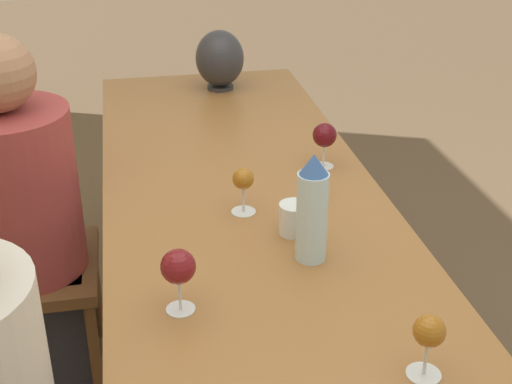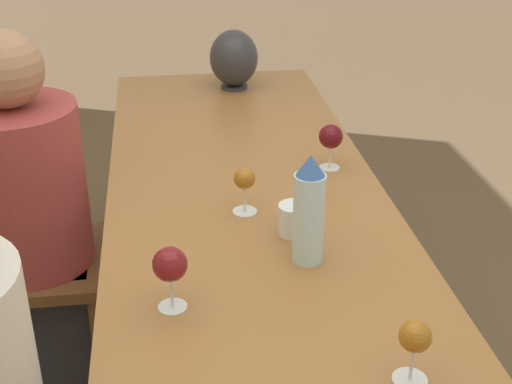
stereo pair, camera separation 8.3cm
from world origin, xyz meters
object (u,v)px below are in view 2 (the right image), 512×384
object	(u,v)px
wine_glass_0	(331,138)
chair_far	(8,244)
water_tumbler	(293,219)
water_bottle	(309,211)
wine_glass_4	(245,181)
vase	(234,58)
wine_glass_2	(170,266)
wine_glass_3	(415,339)
person_far	(32,208)

from	to	relation	value
wine_glass_0	chair_far	distance (m)	1.09
water_tumbler	wine_glass_0	xyz separation A→B (m)	(0.39, -0.19, 0.06)
wine_glass_0	chair_far	size ratio (longest dim) A/B	0.15
water_bottle	wine_glass_0	xyz separation A→B (m)	(0.52, -0.18, -0.03)
wine_glass_0	wine_glass_4	distance (m)	0.39
vase	wine_glass_2	world-z (taller)	vase
vase	wine_glass_2	distance (m)	1.52
water_bottle	water_tumbler	bearing A→B (deg)	5.02
water_tumbler	chair_far	world-z (taller)	chair_far
wine_glass_3	chair_far	distance (m)	1.47
water_bottle	wine_glass_3	bearing A→B (deg)	-166.61
water_bottle	wine_glass_2	bearing A→B (deg)	114.59
water_tumbler	person_far	distance (m)	0.90
wine_glass_2	wine_glass_4	world-z (taller)	wine_glass_2
water_tumbler	person_far	size ratio (longest dim) A/B	0.07
chair_far	water_bottle	bearing A→B (deg)	-124.93
vase	wine_glass_4	xyz separation A→B (m)	(-1.07, 0.09, -0.03)
wine_glass_2	wine_glass_4	bearing A→B (deg)	-27.18
water_bottle	water_tumbler	world-z (taller)	water_bottle
wine_glass_4	person_far	xyz separation A→B (m)	(0.33, 0.64, -0.22)
chair_far	person_far	distance (m)	0.16
wine_glass_4	chair_far	xyz separation A→B (m)	(0.33, 0.73, -0.34)
vase	wine_glass_2	size ratio (longest dim) A/B	1.58
water_bottle	wine_glass_2	xyz separation A→B (m)	(-0.15, 0.34, -0.03)
chair_far	person_far	world-z (taller)	person_far
wine_glass_3	chair_far	bearing A→B (deg)	42.44
wine_glass_0	person_far	distance (m)	0.97
chair_far	water_tumbler	bearing A→B (deg)	-119.00
wine_glass_2	person_far	distance (m)	0.89
wine_glass_0	water_tumbler	bearing A→B (deg)	153.83
wine_glass_4	wine_glass_0	bearing A→B (deg)	-50.29
wine_glass_2	wine_glass_3	world-z (taller)	wine_glass_2
chair_far	wine_glass_0	bearing A→B (deg)	-94.53
vase	water_bottle	bearing A→B (deg)	-178.65
water_bottle	wine_glass_0	world-z (taller)	water_bottle
water_bottle	chair_far	xyz separation A→B (m)	(0.60, 0.85, -0.38)
vase	wine_glass_2	bearing A→B (deg)	168.34
vase	wine_glass_4	size ratio (longest dim) A/B	1.80
person_far	vase	bearing A→B (deg)	-44.74
wine_glass_0	person_far	size ratio (longest dim) A/B	0.12
wine_glass_4	person_far	bearing A→B (deg)	62.53
vase	wine_glass_0	size ratio (longest dim) A/B	1.66
vase	wine_glass_2	xyz separation A→B (m)	(-1.49, 0.31, -0.02)
wine_glass_3	person_far	world-z (taller)	person_far
water_bottle	wine_glass_4	xyz separation A→B (m)	(0.27, 0.12, -0.04)
wine_glass_0	water_bottle	bearing A→B (deg)	160.93
wine_glass_3	person_far	size ratio (longest dim) A/B	0.11
water_tumbler	wine_glass_4	xyz separation A→B (m)	(0.14, 0.11, 0.05)
wine_glass_4	chair_far	world-z (taller)	chair_far
water_bottle	person_far	size ratio (longest dim) A/B	0.23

